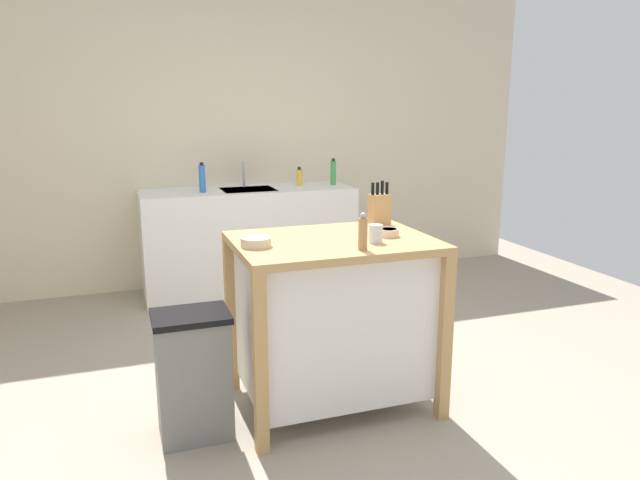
{
  "coord_description": "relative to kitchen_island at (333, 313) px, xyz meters",
  "views": [
    {
      "loc": [
        -0.91,
        -2.65,
        1.59
      ],
      "look_at": [
        0.12,
        0.31,
        0.86
      ],
      "focal_mm": 33.28,
      "sensor_mm": 36.0,
      "label": 1
    }
  ],
  "objects": [
    {
      "name": "ground_plane",
      "position": [
        -0.12,
        -0.11,
        -0.51
      ],
      "size": [
        6.86,
        6.86,
        0.0
      ],
      "primitive_type": "plane",
      "color": "gray",
      "rests_on": "ground"
    },
    {
      "name": "wall_back",
      "position": [
        -0.12,
        2.47,
        0.79
      ],
      "size": [
        5.86,
        0.1,
        2.6
      ],
      "primitive_type": "cube",
      "color": "beige",
      "rests_on": "ground"
    },
    {
      "name": "kitchen_island",
      "position": [
        0.0,
        0.0,
        0.0
      ],
      "size": [
        1.01,
        0.74,
        0.91
      ],
      "color": "tan",
      "rests_on": "ground"
    },
    {
      "name": "knife_block",
      "position": [
        0.39,
        0.27,
        0.49
      ],
      "size": [
        0.11,
        0.09,
        0.25
      ],
      "color": "tan",
      "rests_on": "kitchen_island"
    },
    {
      "name": "bowl_ceramic_wide",
      "position": [
        -0.41,
        -0.04,
        0.43
      ],
      "size": [
        0.15,
        0.15,
        0.05
      ],
      "color": "beige",
      "rests_on": "kitchen_island"
    },
    {
      "name": "bowl_stoneware_deep",
      "position": [
        0.29,
        -0.04,
        0.42
      ],
      "size": [
        0.11,
        0.11,
        0.04
      ],
      "color": "beige",
      "rests_on": "kitchen_island"
    },
    {
      "name": "drinking_cup",
      "position": [
        0.17,
        -0.15,
        0.45
      ],
      "size": [
        0.07,
        0.07,
        0.09
      ],
      "color": "silver",
      "rests_on": "kitchen_island"
    },
    {
      "name": "pepper_grinder",
      "position": [
        0.05,
        -0.27,
        0.49
      ],
      "size": [
        0.04,
        0.04,
        0.18
      ],
      "color": "#AD7F4C",
      "rests_on": "kitchen_island"
    },
    {
      "name": "trash_bin",
      "position": [
        -0.75,
        -0.09,
        -0.19
      ],
      "size": [
        0.36,
        0.28,
        0.63
      ],
      "color": "slate",
      "rests_on": "ground"
    },
    {
      "name": "sink_counter",
      "position": [
        0.03,
        2.12,
        -0.07
      ],
      "size": [
        1.78,
        0.6,
        0.88
      ],
      "color": "white",
      "rests_on": "ground"
    },
    {
      "name": "sink_faucet",
      "position": [
        0.03,
        2.26,
        0.48
      ],
      "size": [
        0.02,
        0.02,
        0.22
      ],
      "color": "#B7BCC1",
      "rests_on": "sink_counter"
    },
    {
      "name": "bottle_hand_soap",
      "position": [
        -0.36,
        2.05,
        0.49
      ],
      "size": [
        0.05,
        0.05,
        0.24
      ],
      "color": "blue",
      "rests_on": "sink_counter"
    },
    {
      "name": "bottle_spray_cleaner",
      "position": [
        0.8,
        2.13,
        0.48
      ],
      "size": [
        0.05,
        0.05,
        0.23
      ],
      "color": "green",
      "rests_on": "sink_counter"
    },
    {
      "name": "bottle_dish_soap",
      "position": [
        0.5,
        2.17,
        0.45
      ],
      "size": [
        0.05,
        0.05,
        0.16
      ],
      "color": "yellow",
      "rests_on": "sink_counter"
    }
  ]
}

